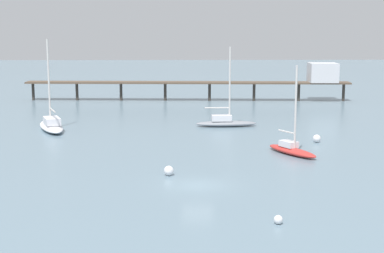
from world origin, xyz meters
The scene contains 8 objects.
ground_plane centered at (0.00, 0.00, 0.00)m, with size 400.00×400.00×0.00m, color slate.
pier centered at (13.54, 55.80, 4.21)m, with size 57.77×6.53×6.77m.
sailboat_white centered at (-17.61, 26.26, 0.73)m, with size 5.73×9.74×11.36m.
sailboat_red centered at (9.94, 11.53, 0.61)m, with size 4.84×6.72×9.03m.
sailboat_gray centered at (4.59, 28.56, 0.68)m, with size 8.04×2.29×10.38m.
mooring_buoy_far centered at (-2.39, 3.23, 0.43)m, with size 0.86×0.86×0.86m, color silver.
mooring_buoy_outer centered at (4.93, -9.42, 0.30)m, with size 0.59×0.59×0.59m, color silver.
mooring_buoy_near centered at (13.98, 17.59, 0.44)m, with size 0.89×0.89×0.89m, color silver.
Camera 1 is at (-1.46, -44.38, 12.39)m, focal length 52.90 mm.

